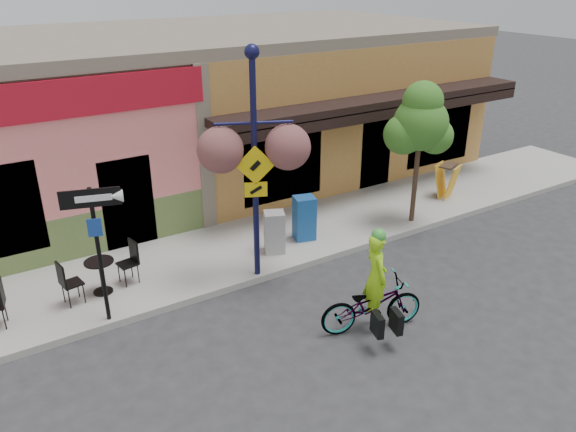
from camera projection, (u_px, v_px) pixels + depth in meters
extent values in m
plane|color=#2D2D30|center=(319.00, 278.00, 12.22)|extent=(90.00, 90.00, 0.00)
cube|color=#9E9B93|center=(272.00, 240.00, 13.74)|extent=(24.00, 3.00, 0.15)
cube|color=#A8A59E|center=(305.00, 264.00, 12.61)|extent=(24.00, 0.12, 0.15)
imported|color=maroon|center=(372.00, 305.00, 10.32)|extent=(2.07, 1.21, 1.03)
imported|color=#9DE718|center=(375.00, 288.00, 10.21)|extent=(0.56, 0.70, 1.69)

